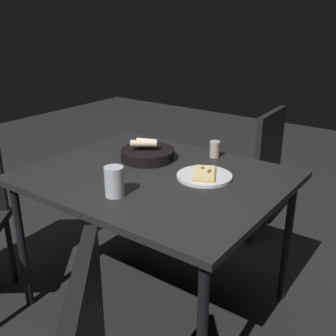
{
  "coord_description": "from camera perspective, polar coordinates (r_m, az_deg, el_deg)",
  "views": [
    {
      "loc": [
        -1.38,
        -1.08,
        1.43
      ],
      "look_at": [
        0.07,
        -0.03,
        0.74
      ],
      "focal_mm": 43.05,
      "sensor_mm": 36.0,
      "label": 1
    }
  ],
  "objects": [
    {
      "name": "beer_glass",
      "position": [
        1.66,
        -7.61,
        -2.17
      ],
      "size": [
        0.08,
        0.08,
        0.13
      ],
      "color": "silver",
      "rests_on": "dining_table"
    },
    {
      "name": "pizza_plate",
      "position": [
        1.85,
        5.19,
        -1.05
      ],
      "size": [
        0.26,
        0.26,
        0.04
      ],
      "color": "silver",
      "rests_on": "dining_table"
    },
    {
      "name": "bread_basket",
      "position": [
        2.07,
        -2.88,
        2.06
      ],
      "size": [
        0.28,
        0.28,
        0.11
      ],
      "color": "black",
      "rests_on": "dining_table"
    },
    {
      "name": "dining_table",
      "position": [
        1.91,
        -1.81,
        -2.51
      ],
      "size": [
        0.94,
        1.17,
        0.72
      ],
      "color": "black",
      "rests_on": "ground"
    },
    {
      "name": "chair_near",
      "position": [
        2.75,
        11.6,
        0.75
      ],
      "size": [
        0.46,
        0.46,
        0.86
      ],
      "color": "#252525",
      "rests_on": "ground"
    },
    {
      "name": "pepper_shaker",
      "position": [
        2.12,
        6.62,
        2.54
      ],
      "size": [
        0.05,
        0.05,
        0.09
      ],
      "color": "#BFB299",
      "rests_on": "dining_table"
    },
    {
      "name": "ground",
      "position": [
        2.26,
        -1.61,
        -18.17
      ],
      "size": [
        8.0,
        8.0,
        0.0
      ],
      "primitive_type": "plane",
      "color": "black"
    }
  ]
}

